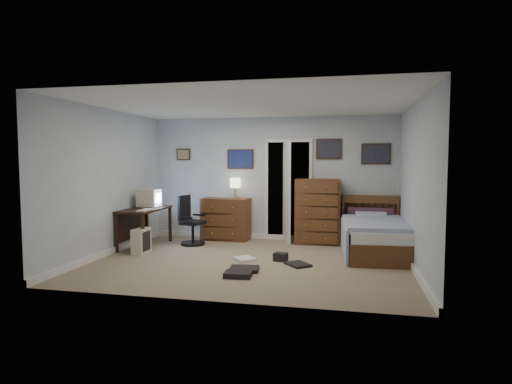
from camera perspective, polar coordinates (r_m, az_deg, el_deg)
floor at (r=6.97m, az=-0.82°, el=-9.31°), size 5.00×4.00×0.02m
computer_desk at (r=8.35m, az=-15.14°, el=-3.24°), size 0.59×1.26×0.73m
crt_monitor at (r=8.40m, az=-14.06°, el=-0.80°), size 0.38×0.35×0.35m
keyboard at (r=7.90m, az=-14.60°, el=-2.34°), size 0.15×0.39×0.02m
pc_tower at (r=7.79m, az=-15.05°, el=-6.30°), size 0.20×0.41×0.44m
office_chair at (r=8.35m, az=-8.73°, el=-4.47°), size 0.56×0.56×0.95m
media_stack at (r=9.76m, az=-11.18°, el=-2.93°), size 0.18×0.18×0.84m
low_dresser at (r=8.81m, az=-4.03°, el=-3.59°), size 0.99×0.54×0.85m
table_lamp at (r=8.68m, az=-2.79°, el=1.14°), size 0.23×0.23×0.41m
doorway at (r=8.98m, az=4.57°, el=0.26°), size 0.96×1.12×2.05m
tall_dresser at (r=8.43m, az=8.17°, el=-2.56°), size 0.89×0.55×1.26m
headboard_bookcase at (r=8.55m, az=14.97°, el=-3.44°), size 1.06×0.30×0.95m
bed at (r=7.68m, az=15.48°, el=-5.77°), size 1.19×2.06×0.66m
wall_posters at (r=8.64m, az=5.81°, el=5.04°), size 4.38×0.04×0.60m
floor_clutter at (r=6.53m, az=0.08°, el=-9.84°), size 1.33×1.35×0.13m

